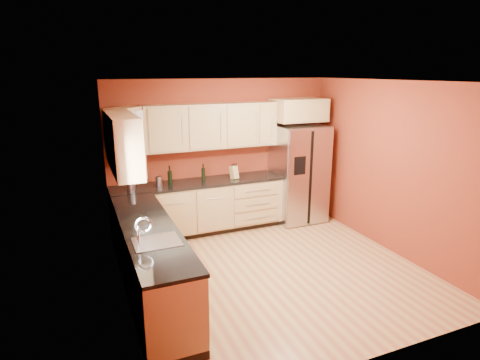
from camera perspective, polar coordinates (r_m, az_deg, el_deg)
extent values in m
plane|color=#A66240|center=(5.85, 4.61, -12.57)|extent=(4.00, 4.00, 0.00)
plane|color=silver|center=(5.17, 5.24, 13.81)|extent=(4.00, 4.00, 0.00)
cube|color=maroon|center=(7.15, -2.50, 3.76)|extent=(4.00, 0.04, 2.60)
cube|color=maroon|center=(3.81, 19.02, -7.65)|extent=(4.00, 0.04, 2.60)
cube|color=maroon|center=(4.81, -16.77, -2.65)|extent=(0.04, 4.00, 2.60)
cube|color=maroon|center=(6.51, 20.73, 1.62)|extent=(0.04, 4.00, 2.60)
cube|color=#A37B4F|center=(6.94, -5.84, -4.05)|extent=(2.90, 0.60, 0.88)
cube|color=#A37B4F|center=(5.17, -12.66, -11.40)|extent=(0.60, 2.80, 0.88)
cube|color=black|center=(6.79, -5.92, -0.41)|extent=(2.90, 0.62, 0.04)
cube|color=black|center=(4.98, -12.86, -6.65)|extent=(0.62, 2.80, 0.04)
cube|color=#A37B4F|center=(6.83, -4.06, 7.66)|extent=(2.30, 0.33, 0.75)
cube|color=#A37B4F|center=(5.41, -16.32, 5.06)|extent=(0.33, 1.35, 0.75)
cube|color=#A37B4F|center=(6.36, -15.86, 6.55)|extent=(0.67, 0.67, 0.75)
cube|color=#A37B4F|center=(7.35, 8.34, 9.85)|extent=(0.92, 0.60, 0.40)
cube|color=#A7A7AB|center=(7.48, 8.29, 0.92)|extent=(0.90, 0.75, 1.78)
cube|color=white|center=(4.27, -16.01, -1.36)|extent=(0.03, 0.90, 1.00)
cylinder|color=#A7A7AB|center=(6.46, -15.24, -0.51)|extent=(0.16, 0.16, 0.22)
cylinder|color=#A7A7AB|center=(6.56, -11.45, -0.23)|extent=(0.11, 0.11, 0.17)
cube|color=tan|center=(6.91, -0.87, 1.10)|extent=(0.14, 0.14, 0.23)
cylinder|color=silver|center=(6.98, -1.13, 1.06)|extent=(0.07, 0.07, 0.18)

